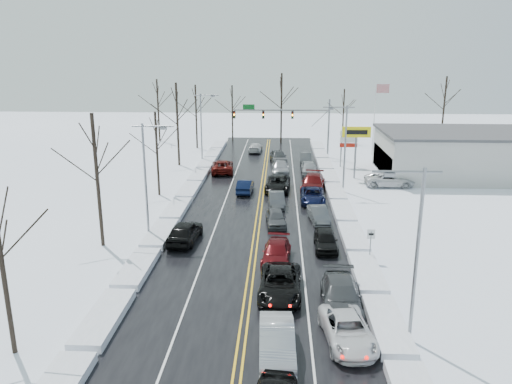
# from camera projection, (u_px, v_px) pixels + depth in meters

# --- Properties ---
(ground) EXTENTS (160.00, 160.00, 0.00)m
(ground) POSITION_uv_depth(u_px,v_px,m) (258.00, 222.00, 43.07)
(ground) COLOR white
(ground) RESTS_ON ground
(road_surface) EXTENTS (14.00, 84.00, 0.01)m
(road_surface) POSITION_uv_depth(u_px,v_px,m) (259.00, 214.00, 44.99)
(road_surface) COLOR black
(road_surface) RESTS_ON ground
(snow_bank_left) EXTENTS (1.80, 72.00, 0.49)m
(snow_bank_left) POSITION_uv_depth(u_px,v_px,m) (175.00, 213.00, 45.35)
(snow_bank_left) COLOR white
(snow_bank_left) RESTS_ON ground
(snow_bank_right) EXTENTS (1.80, 72.00, 0.49)m
(snow_bank_right) POSITION_uv_depth(u_px,v_px,m) (344.00, 216.00, 44.65)
(snow_bank_right) COLOR white
(snow_bank_right) RESTS_ON ground
(traffic_signal_mast) EXTENTS (13.28, 0.39, 8.00)m
(traffic_signal_mast) POSITION_uv_depth(u_px,v_px,m) (292.00, 118.00, 68.35)
(traffic_signal_mast) COLOR slate
(traffic_signal_mast) RESTS_ON ground
(tires_plus_sign) EXTENTS (3.20, 0.34, 6.00)m
(tires_plus_sign) POSITION_uv_depth(u_px,v_px,m) (356.00, 136.00, 56.62)
(tires_plus_sign) COLOR slate
(tires_plus_sign) RESTS_ON ground
(used_vehicles_sign) EXTENTS (2.20, 0.22, 4.65)m
(used_vehicles_sign) POSITION_uv_depth(u_px,v_px,m) (349.00, 141.00, 62.85)
(used_vehicles_sign) COLOR slate
(used_vehicles_sign) RESTS_ON ground
(speed_limit_sign) EXTENTS (0.55, 0.09, 2.35)m
(speed_limit_sign) POSITION_uv_depth(u_px,v_px,m) (371.00, 239.00, 34.56)
(speed_limit_sign) COLOR slate
(speed_limit_sign) RESTS_ON ground
(flagpole) EXTENTS (1.87, 1.20, 10.00)m
(flagpole) POSITION_uv_depth(u_px,v_px,m) (376.00, 113.00, 69.62)
(flagpole) COLOR silver
(flagpole) RESTS_ON ground
(dealership_building) EXTENTS (20.40, 12.40, 5.30)m
(dealership_building) POSITION_uv_depth(u_px,v_px,m) (468.00, 153.00, 58.56)
(dealership_building) COLOR #B4B4AF
(dealership_building) RESTS_ON ground
(streetlight_se) EXTENTS (3.20, 0.25, 9.00)m
(streetlight_se) POSITION_uv_depth(u_px,v_px,m) (414.00, 243.00, 23.95)
(streetlight_se) COLOR slate
(streetlight_se) RESTS_ON ground
(streetlight_ne) EXTENTS (3.20, 0.25, 9.00)m
(streetlight_ne) POSITION_uv_depth(u_px,v_px,m) (343.00, 142.00, 50.87)
(streetlight_ne) COLOR slate
(streetlight_ne) RESTS_ON ground
(streetlight_sw) EXTENTS (3.20, 0.25, 9.00)m
(streetlight_sw) POSITION_uv_depth(u_px,v_px,m) (148.00, 172.00, 38.17)
(streetlight_sw) COLOR slate
(streetlight_sw) RESTS_ON ground
(streetlight_nw) EXTENTS (3.20, 0.25, 9.00)m
(streetlight_nw) POSITION_uv_depth(u_px,v_px,m) (203.00, 122.00, 65.10)
(streetlight_nw) COLOR slate
(streetlight_nw) RESTS_ON ground
(tree_left_b) EXTENTS (4.00, 4.00, 10.00)m
(tree_left_b) POSITION_uv_depth(u_px,v_px,m) (95.00, 155.00, 35.94)
(tree_left_b) COLOR #2D231C
(tree_left_b) RESTS_ON ground
(tree_left_c) EXTENTS (3.40, 3.40, 8.50)m
(tree_left_c) POSITION_uv_depth(u_px,v_px,m) (156.00, 137.00, 49.64)
(tree_left_c) COLOR #2D231C
(tree_left_c) RESTS_ON ground
(tree_left_d) EXTENTS (4.20, 4.20, 10.50)m
(tree_left_d) POSITION_uv_depth(u_px,v_px,m) (177.00, 108.00, 62.76)
(tree_left_d) COLOR #2D231C
(tree_left_d) RESTS_ON ground
(tree_left_e) EXTENTS (3.80, 3.80, 9.50)m
(tree_left_e) POSITION_uv_depth(u_px,v_px,m) (196.00, 104.00, 74.47)
(tree_left_e) COLOR #2D231C
(tree_left_e) RESTS_ON ground
(tree_far_a) EXTENTS (4.00, 4.00, 10.00)m
(tree_far_a) POSITION_uv_depth(u_px,v_px,m) (158.00, 98.00, 80.48)
(tree_far_a) COLOR #2D231C
(tree_far_a) RESTS_ON ground
(tree_far_b) EXTENTS (3.60, 3.60, 9.00)m
(tree_far_b) POSITION_uv_depth(u_px,v_px,m) (232.00, 102.00, 81.08)
(tree_far_b) COLOR #2D231C
(tree_far_b) RESTS_ON ground
(tree_far_c) EXTENTS (4.40, 4.40, 11.00)m
(tree_far_c) POSITION_uv_depth(u_px,v_px,m) (282.00, 95.00, 78.41)
(tree_far_c) COLOR #2D231C
(tree_far_c) RESTS_ON ground
(tree_far_d) EXTENTS (3.40, 3.40, 8.50)m
(tree_far_d) POSITION_uv_depth(u_px,v_px,m) (344.00, 105.00, 79.86)
(tree_far_d) COLOR #2D231C
(tree_far_d) RESTS_ON ground
(tree_far_e) EXTENTS (4.20, 4.20, 10.50)m
(tree_far_e) POSITION_uv_depth(u_px,v_px,m) (445.00, 97.00, 79.23)
(tree_far_e) COLOR #2D231C
(tree_far_e) RESTS_ON ground
(queued_car_1) EXTENTS (1.85, 4.86, 1.58)m
(queued_car_1) POSITION_uv_depth(u_px,v_px,m) (277.00, 356.00, 24.01)
(queued_car_1) COLOR #A1A5A9
(queued_car_1) RESTS_ON ground
(queued_car_2) EXTENTS (2.65, 5.49, 1.51)m
(queued_car_2) POSITION_uv_depth(u_px,v_px,m) (280.00, 295.00, 30.08)
(queued_car_2) COLOR black
(queued_car_2) RESTS_ON ground
(queued_car_3) EXTENTS (2.24, 4.80, 1.36)m
(queued_car_3) POSITION_uv_depth(u_px,v_px,m) (276.00, 262.00, 34.89)
(queued_car_3) COLOR #520A0E
(queued_car_3) RESTS_ON ground
(queued_car_4) EXTENTS (1.97, 4.12, 1.36)m
(queued_car_4) POSITION_uv_depth(u_px,v_px,m) (276.00, 225.00, 42.19)
(queued_car_4) COLOR #46484B
(queued_car_4) RESTS_ON ground
(queued_car_5) EXTENTS (1.73, 4.19, 1.35)m
(queued_car_5) POSITION_uv_depth(u_px,v_px,m) (276.00, 206.00, 47.36)
(queued_car_5) COLOR #3B3D40
(queued_car_5) RESTS_ON ground
(queued_car_6) EXTENTS (2.83, 5.52, 1.49)m
(queued_car_6) POSITION_uv_depth(u_px,v_px,m) (277.00, 191.00, 52.79)
(queued_car_6) COLOR black
(queued_car_6) RESTS_ON ground
(queued_car_7) EXTENTS (2.11, 5.03, 1.45)m
(queued_car_7) POSITION_uv_depth(u_px,v_px,m) (280.00, 173.00, 60.31)
(queued_car_7) COLOR gray
(queued_car_7) RESTS_ON ground
(queued_car_8) EXTENTS (2.59, 5.19, 1.70)m
(queued_car_8) POSITION_uv_depth(u_px,v_px,m) (278.00, 163.00, 66.01)
(queued_car_8) COLOR #414446
(queued_car_8) RESTS_ON ground
(queued_car_10) EXTENTS (2.81, 5.12, 1.36)m
(queued_car_10) POSITION_uv_depth(u_px,v_px,m) (347.00, 342.00, 25.21)
(queued_car_10) COLOR silver
(queued_car_10) RESTS_ON ground
(queued_car_11) EXTENTS (2.48, 5.62, 1.60)m
(queued_car_11) POSITION_uv_depth(u_px,v_px,m) (340.00, 309.00, 28.48)
(queued_car_11) COLOR #3D3F42
(queued_car_11) RESTS_ON ground
(queued_car_12) EXTENTS (1.73, 4.18, 1.42)m
(queued_car_12) POSITION_uv_depth(u_px,v_px,m) (325.00, 249.00, 37.14)
(queued_car_12) COLOR black
(queued_car_12) RESTS_ON ground
(queued_car_13) EXTENTS (1.91, 4.17, 1.33)m
(queued_car_13) POSITION_uv_depth(u_px,v_px,m) (318.00, 222.00, 43.08)
(queued_car_13) COLOR #444749
(queued_car_13) RESTS_ON ground
(queued_car_14) EXTENTS (2.42, 5.05, 1.39)m
(queued_car_14) POSITION_uv_depth(u_px,v_px,m) (312.00, 202.00, 48.67)
(queued_car_14) COLOR black
(queued_car_14) RESTS_ON ground
(queued_car_15) EXTENTS (3.08, 6.03, 1.68)m
(queued_car_15) POSITION_uv_depth(u_px,v_px,m) (313.00, 190.00, 52.83)
(queued_car_15) COLOR #4D0A0B
(queued_car_15) RESTS_ON ground
(queued_car_16) EXTENTS (1.84, 4.56, 1.55)m
(queued_car_16) POSITION_uv_depth(u_px,v_px,m) (309.00, 174.00, 59.78)
(queued_car_16) COLOR #989BA0
(queued_car_16) RESTS_ON ground
(queued_car_17) EXTENTS (1.57, 4.19, 1.37)m
(queued_car_17) POSITION_uv_depth(u_px,v_px,m) (306.00, 163.00, 65.79)
(queued_car_17) COLOR #404345
(queued_car_17) RESTS_ON ground
(oncoming_car_0) EXTENTS (1.68, 4.29, 1.39)m
(oncoming_car_0) POSITION_uv_depth(u_px,v_px,m) (245.00, 193.00, 52.06)
(oncoming_car_0) COLOR black
(oncoming_car_0) RESTS_ON ground
(oncoming_car_1) EXTENTS (3.06, 5.77, 1.54)m
(oncoming_car_1) POSITION_uv_depth(u_px,v_px,m) (223.00, 172.00, 60.81)
(oncoming_car_1) COLOR #520E0B
(oncoming_car_1) RESTS_ON ground
(oncoming_car_2) EXTENTS (2.08, 4.66, 1.33)m
(oncoming_car_2) POSITION_uv_depth(u_px,v_px,m) (255.00, 152.00, 73.26)
(oncoming_car_2) COLOR silver
(oncoming_car_2) RESTS_ON ground
(oncoming_car_3) EXTENTS (2.38, 5.07, 1.68)m
(oncoming_car_3) POSITION_uv_depth(u_px,v_px,m) (185.00, 242.00, 38.50)
(oncoming_car_3) COLOR black
(oncoming_car_3) RESTS_ON ground
(parked_car_0) EXTENTS (5.37, 2.48, 1.49)m
(parked_car_0) POSITION_uv_depth(u_px,v_px,m) (389.00, 186.00, 54.46)
(parked_car_0) COLOR silver
(parked_car_0) RESTS_ON ground
(parked_car_1) EXTENTS (2.56, 5.36, 1.51)m
(parked_car_1) POSITION_uv_depth(u_px,v_px,m) (407.00, 176.00, 58.90)
(parked_car_1) COLOR #434649
(parked_car_1) RESTS_ON ground
(parked_car_2) EXTENTS (1.89, 4.43, 1.49)m
(parked_car_2) POSITION_uv_depth(u_px,v_px,m) (381.00, 166.00, 64.23)
(parked_car_2) COLOR black
(parked_car_2) RESTS_ON ground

